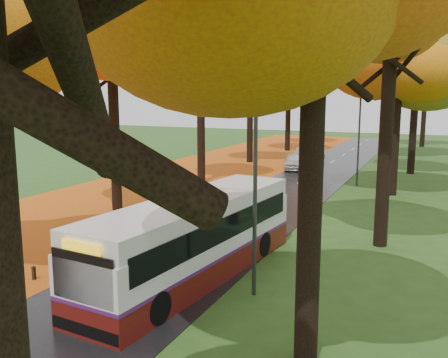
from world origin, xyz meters
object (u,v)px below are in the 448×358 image
Objects in this scene: car_silver at (304,156)px; car_dark at (314,152)px; car_white at (294,161)px; streetlamp_mid at (356,122)px; streetlamp_near at (248,158)px; streetlamp_far at (388,111)px; bus at (195,236)px.

car_dark is (-0.24, 4.72, -0.10)m from car_silver.
car_white is 0.93× the size of car_dark.
streetlamp_mid is 9.21m from car_white.
streetlamp_near is 44.00m from streetlamp_far.
bus reaches higher than car_silver.
car_white is (-6.13, -16.39, -3.96)m from streetlamp_far.
streetlamp_far is at bearing 90.00° from streetlamp_near.
bus is at bearing -94.29° from car_silver.
car_dark is at bearing 102.65° from bus.
car_white is at bearing 102.52° from streetlamp_near.
streetlamp_mid is at bearing -90.00° from streetlamp_far.
car_white is at bearing 137.55° from streetlamp_mid.
streetlamp_mid is at bearing -67.26° from car_silver.
car_silver is at bearing 124.05° from streetlamp_mid.
streetlamp_far is at bearing 53.89° from car_white.
car_white is (-6.13, 27.61, -3.96)m from streetlamp_near.
car_silver reaches higher than car_dark.
car_dark is at bearing 81.61° from car_silver.
car_silver is (-6.06, 30.96, -3.92)m from streetlamp_near.
car_white is 3.36m from car_silver.
car_white is at bearing -108.78° from car_dark.
bus is 2.52× the size of car_silver.
streetlamp_far is (0.00, 22.00, 0.00)m from streetlamp_mid.
streetlamp_far is 1.75× the size of car_silver.
streetlamp_mid is at bearing 90.00° from streetlamp_near.
bus reaches higher than car_dark.
car_dark is at bearing 114.71° from streetlamp_mid.
car_white is at bearing -102.61° from car_silver.
streetlamp_mid is 15.59m from car_dark.
car_dark is (-6.30, -8.32, -4.02)m from streetlamp_far.
streetlamp_mid is 11.51m from car_silver.
streetlamp_mid and streetlamp_far have the same top height.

